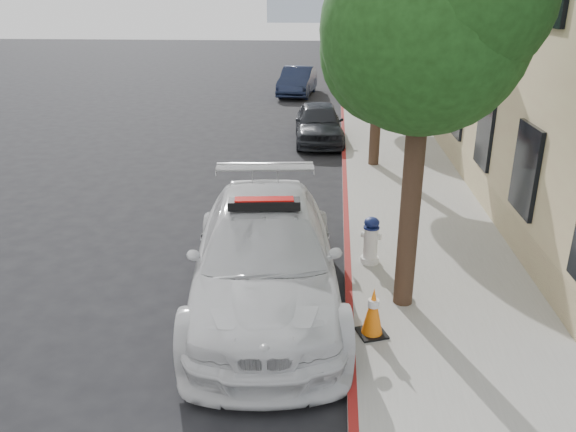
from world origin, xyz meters
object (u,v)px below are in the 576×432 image
(police_car, at_px, (265,256))
(parked_car_far, at_px, (298,81))
(parked_car_mid, at_px, (319,123))
(traffic_cone, at_px, (373,312))
(fire_hydrant, at_px, (371,241))

(police_car, xyz_separation_m, parked_car_far, (-0.92, 21.13, -0.11))
(parked_car_mid, relative_size, parked_car_far, 0.92)
(parked_car_far, height_order, traffic_cone, parked_car_far)
(parked_car_mid, distance_m, parked_car_far, 10.17)
(parked_car_mid, relative_size, traffic_cone, 5.36)
(parked_car_mid, xyz_separation_m, fire_hydrant, (1.26, -9.75, -0.10))
(parked_car_far, bearing_deg, parked_car_mid, -77.06)
(traffic_cone, bearing_deg, parked_car_far, 96.63)
(police_car, bearing_deg, traffic_cone, -39.30)
(parked_car_mid, bearing_deg, police_car, -96.99)
(police_car, relative_size, parked_car_far, 1.37)
(police_car, height_order, parked_car_far, police_car)
(parked_car_far, bearing_deg, traffic_cone, -78.43)
(police_car, distance_m, fire_hydrant, 2.20)
(parked_car_far, xyz_separation_m, fire_hydrant, (2.67, -19.82, -0.13))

